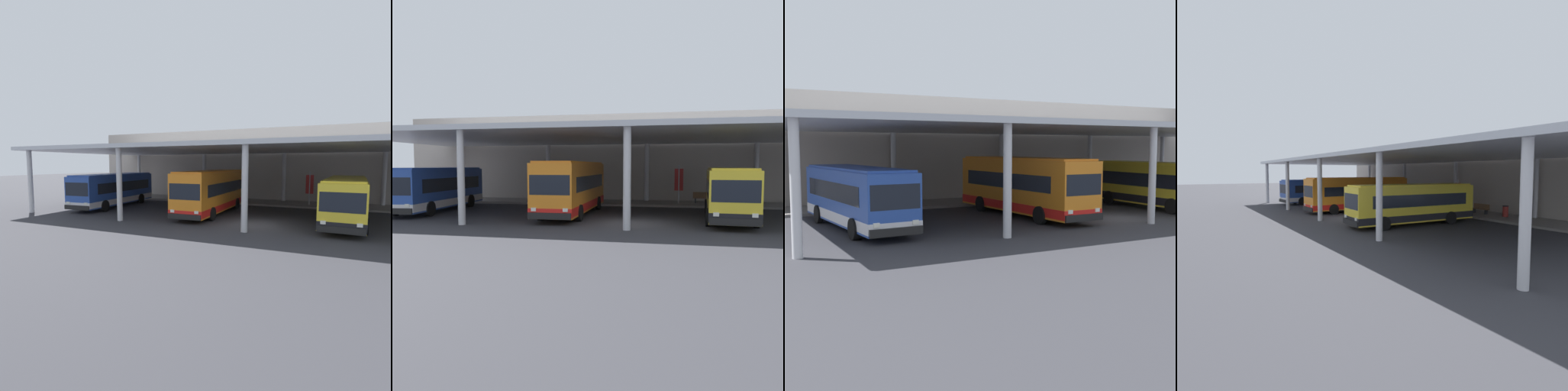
# 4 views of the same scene
# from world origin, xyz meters

# --- Properties ---
(ground_plane) EXTENTS (200.00, 200.00, 0.00)m
(ground_plane) POSITION_xyz_m (0.00, 0.00, 0.00)
(ground_plane) COLOR #333338
(platform_kerb) EXTENTS (42.00, 4.50, 0.18)m
(platform_kerb) POSITION_xyz_m (0.00, 11.75, 0.09)
(platform_kerb) COLOR gray
(platform_kerb) RESTS_ON ground
(station_building_facade) EXTENTS (48.00, 1.60, 8.11)m
(station_building_facade) POSITION_xyz_m (0.00, 15.00, 4.05)
(station_building_facade) COLOR #ADA399
(station_building_facade) RESTS_ON ground
(canopy_shelter) EXTENTS (40.00, 17.00, 5.55)m
(canopy_shelter) POSITION_xyz_m (0.00, 5.50, 5.29)
(canopy_shelter) COLOR silver
(canopy_shelter) RESTS_ON ground
(bus_nearest_bay) EXTENTS (3.20, 10.67, 3.17)m
(bus_nearest_bay) POSITION_xyz_m (-14.63, 3.60, 1.66)
(bus_nearest_bay) COLOR #284CA8
(bus_nearest_bay) RESTS_ON ground
(bus_second_bay) EXTENTS (2.84, 11.37, 3.57)m
(bus_second_bay) POSITION_xyz_m (-4.38, 3.63, 1.84)
(bus_second_bay) COLOR orange
(bus_second_bay) RESTS_ON ground
(bus_middle_bay) EXTENTS (3.22, 10.67, 3.17)m
(bus_middle_bay) POSITION_xyz_m (5.65, 2.87, 1.66)
(bus_middle_bay) COLOR yellow
(bus_middle_bay) RESTS_ON ground
(bench_waiting) EXTENTS (1.80, 0.45, 0.92)m
(bench_waiting) POSITION_xyz_m (4.88, 11.82, 0.66)
(bench_waiting) COLOR brown
(bench_waiting) RESTS_ON platform_kerb
(trash_bin) EXTENTS (0.52, 0.52, 0.98)m
(trash_bin) POSITION_xyz_m (7.49, 11.92, 0.68)
(trash_bin) COLOR maroon
(trash_bin) RESTS_ON platform_kerb
(banner_sign) EXTENTS (0.70, 0.12, 3.20)m
(banner_sign) POSITION_xyz_m (2.79, 10.94, 1.98)
(banner_sign) COLOR #B2B2B7
(banner_sign) RESTS_ON platform_kerb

